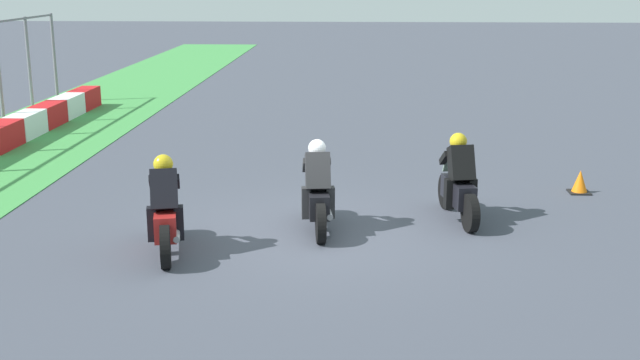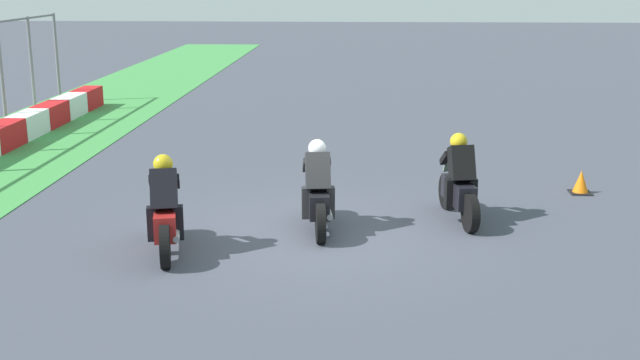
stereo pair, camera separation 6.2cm
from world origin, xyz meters
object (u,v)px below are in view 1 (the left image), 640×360
Objects in this scene: rider_lane_b at (318,193)px; traffic_cone at (580,183)px; rider_lane_a at (459,185)px; rider_lane_c at (165,213)px.

traffic_cone is at bearing -69.79° from rider_lane_b.
rider_lane_b is (-0.69, 2.40, 0.00)m from rider_lane_a.
rider_lane_b is at bearing 117.27° from traffic_cone.
rider_lane_a is 4.45× the size of traffic_cone.
rider_lane_a is at bearing 126.09° from traffic_cone.
rider_lane_c reaches higher than traffic_cone.
rider_lane_b is 2.58m from rider_lane_c.
rider_lane_c is at bearing 112.07° from rider_lane_b.
rider_lane_a is 3.21m from traffic_cone.
rider_lane_a and rider_lane_b have the same top height.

